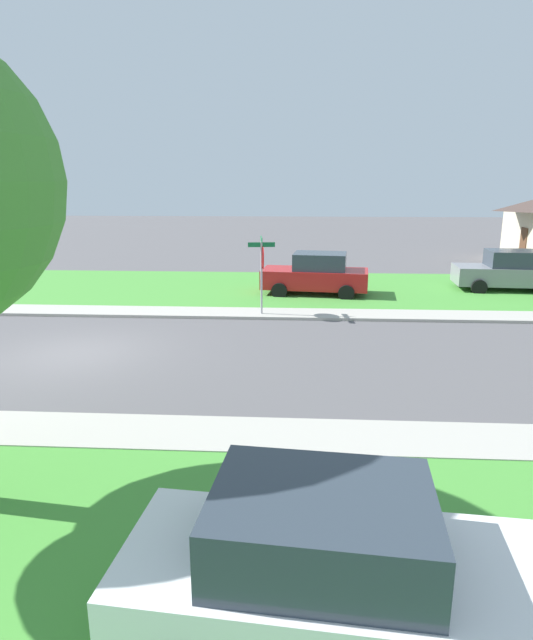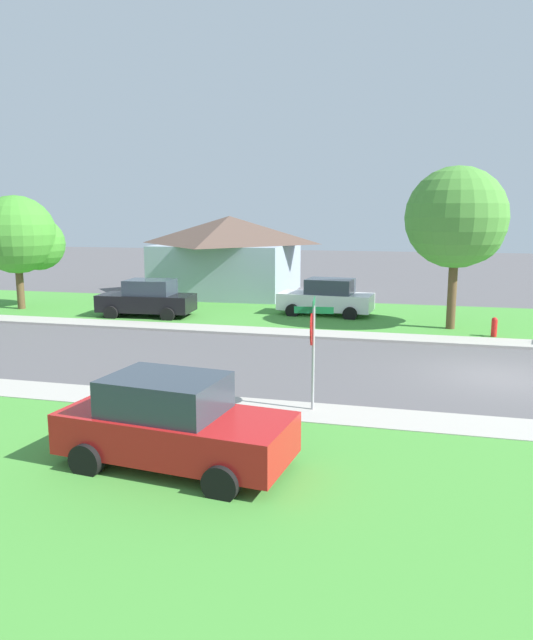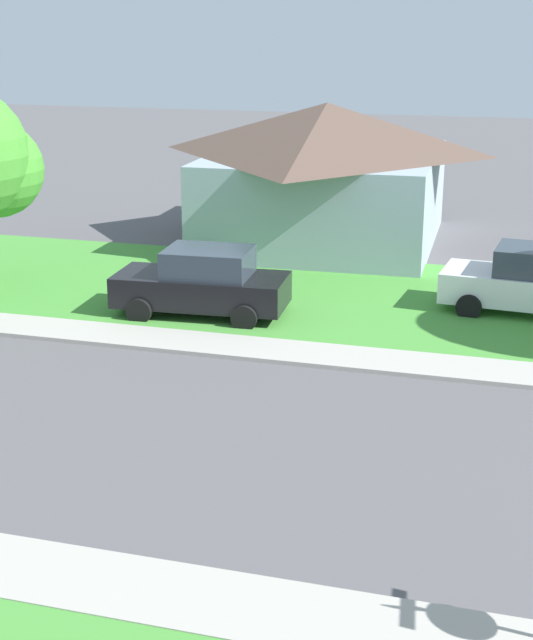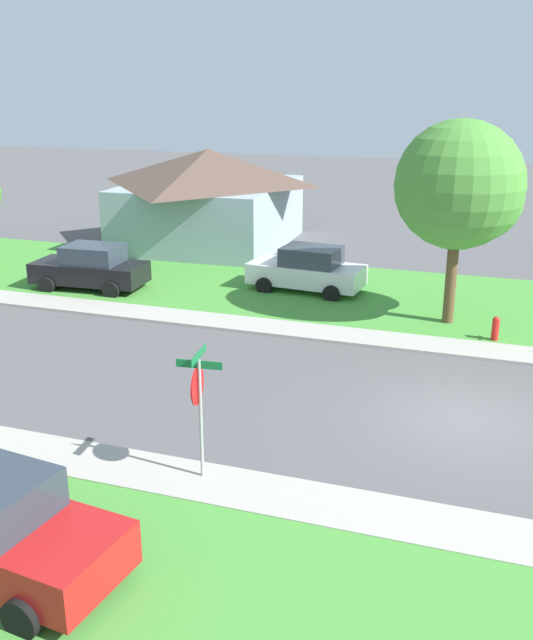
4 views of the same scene
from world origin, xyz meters
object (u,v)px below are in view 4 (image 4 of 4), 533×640
car_white_behind_trees (308,270)px  fire_hydrant (495,329)px  tree_corner_large (464,189)px  car_black_across_road (91,268)px  house_right_setback (209,196)px  stop_sign_far_corner (199,394)px

car_white_behind_trees → fire_hydrant: bearing=-116.7°
car_white_behind_trees → tree_corner_large: (-1.95, -5.57, 3.55)m
car_black_across_road → car_white_behind_trees: 8.27m
car_white_behind_trees → tree_corner_large: size_ratio=0.67×
fire_hydrant → house_right_setback: bearing=53.7°
car_black_across_road → car_white_behind_trees: same height
house_right_setback → stop_sign_far_corner: bearing=-157.5°
tree_corner_large → house_right_setback: tree_corner_large is taller
stop_sign_far_corner → car_white_behind_trees: bearing=6.8°
car_black_across_road → tree_corner_large: (0.42, -13.50, 3.55)m
car_black_across_road → car_white_behind_trees: (2.37, -7.93, 0.00)m
house_right_setback → fire_hydrant: house_right_setback is taller
tree_corner_large → house_right_setback: (8.53, 12.35, -2.05)m
house_right_setback → fire_hydrant: size_ratio=11.13×
car_white_behind_trees → stop_sign_far_corner: bearing=-173.2°
stop_sign_far_corner → house_right_setback: 21.98m
stop_sign_far_corner → car_white_behind_trees: 13.85m
stop_sign_far_corner → house_right_setback: bearing=22.5°
house_right_setback → tree_corner_large: bearing=-124.6°
car_black_across_road → fire_hydrant: size_ratio=5.30×
car_white_behind_trees → tree_corner_large: tree_corner_large is taller
car_black_across_road → stop_sign_far_corner: bearing=-139.9°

